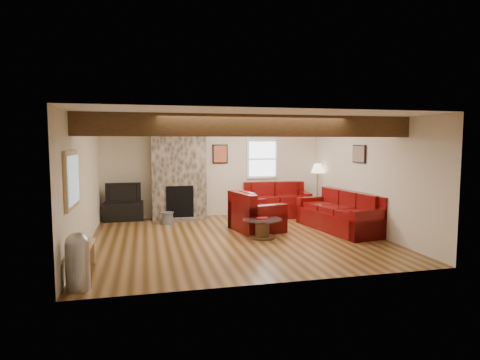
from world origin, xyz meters
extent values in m
plane|color=#523515|center=(0.00, 0.00, 0.00)|extent=(8.00, 8.00, 0.00)
plane|color=white|center=(0.00, 0.00, 2.50)|extent=(8.00, 8.00, 0.00)
plane|color=beige|center=(0.00, 2.75, 1.25)|extent=(8.00, 0.00, 8.00)
plane|color=beige|center=(0.00, -2.75, 1.25)|extent=(8.00, 0.00, 8.00)
plane|color=beige|center=(-3.00, 0.00, 1.25)|extent=(0.00, 7.50, 7.50)
plane|color=beige|center=(3.00, 0.00, 1.25)|extent=(0.00, 7.50, 7.50)
cube|color=#311F0E|center=(0.00, -1.25, 2.31)|extent=(6.00, 0.36, 0.38)
cube|color=#37312A|center=(-1.00, 2.50, 1.25)|extent=(1.40, 0.50, 2.50)
cube|color=black|center=(-1.00, 2.25, 0.45)|extent=(0.70, 0.06, 0.90)
cube|color=#37312A|center=(-1.00, 2.20, 0.04)|extent=(1.00, 0.25, 0.08)
cylinder|color=#462916|center=(0.53, -0.09, 0.02)|extent=(0.56, 0.56, 0.04)
cylinder|color=#462916|center=(0.53, -0.09, 0.19)|extent=(0.30, 0.30, 0.37)
cylinder|color=silver|center=(0.53, -0.09, 0.40)|extent=(0.84, 0.84, 0.02)
cube|color=maroon|center=(0.53, -0.09, 0.42)|extent=(0.23, 0.17, 0.03)
cube|color=black|center=(-2.41, 2.53, 0.25)|extent=(0.98, 0.39, 0.49)
imported|color=black|center=(-2.41, 2.53, 0.74)|extent=(0.87, 0.11, 0.50)
cylinder|color=#AB9347|center=(2.80, 2.20, 0.01)|extent=(0.26, 0.26, 0.03)
cylinder|color=#AB9347|center=(2.80, 2.20, 0.64)|extent=(0.03, 0.03, 1.28)
cone|color=#FFE5C1|center=(2.80, 2.20, 1.30)|extent=(0.37, 0.37, 0.26)
camera|label=1|loc=(-1.86, -8.09, 2.03)|focal=30.00mm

